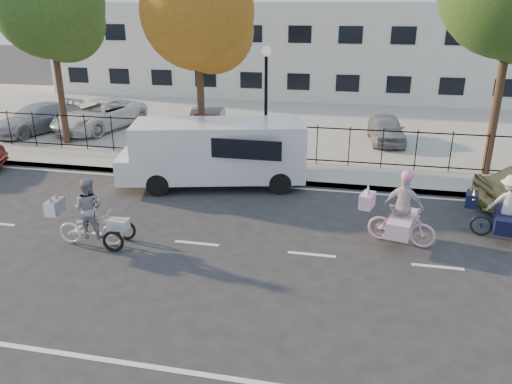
% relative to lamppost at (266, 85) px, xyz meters
% --- Properties ---
extents(ground, '(120.00, 120.00, 0.00)m').
position_rel_lamppost_xyz_m(ground, '(-0.50, -6.80, -3.11)').
color(ground, '#333334').
extents(road_markings, '(60.00, 9.52, 0.01)m').
position_rel_lamppost_xyz_m(road_markings, '(-0.50, -6.80, -3.11)').
color(road_markings, silver).
rests_on(road_markings, ground).
extents(curb, '(60.00, 0.10, 0.15)m').
position_rel_lamppost_xyz_m(curb, '(-0.50, -1.75, -3.04)').
color(curb, '#A8A399').
rests_on(curb, ground).
extents(sidewalk, '(60.00, 2.20, 0.15)m').
position_rel_lamppost_xyz_m(sidewalk, '(-0.50, -0.70, -3.04)').
color(sidewalk, '#A8A399').
rests_on(sidewalk, ground).
extents(parking_lot, '(60.00, 15.60, 0.15)m').
position_rel_lamppost_xyz_m(parking_lot, '(-0.50, 8.20, -3.04)').
color(parking_lot, '#A8A399').
rests_on(parking_lot, ground).
extents(iron_fence, '(58.00, 0.06, 1.50)m').
position_rel_lamppost_xyz_m(iron_fence, '(-0.50, 0.40, -2.21)').
color(iron_fence, black).
rests_on(iron_fence, sidewalk).
extents(building, '(34.00, 10.00, 6.00)m').
position_rel_lamppost_xyz_m(building, '(-0.50, 18.20, -0.11)').
color(building, silver).
rests_on(building, ground).
extents(lamppost, '(0.36, 0.36, 4.33)m').
position_rel_lamppost_xyz_m(lamppost, '(0.00, 0.00, 0.00)').
color(lamppost, black).
rests_on(lamppost, sidewalk).
extents(street_sign, '(0.85, 0.06, 1.80)m').
position_rel_lamppost_xyz_m(street_sign, '(-2.35, 0.00, -1.70)').
color(street_sign, black).
rests_on(street_sign, sidewalk).
extents(zebra_trike, '(2.11, 0.86, 1.80)m').
position_rel_lamppost_xyz_m(zebra_trike, '(-3.14, -7.39, -2.42)').
color(zebra_trike, white).
rests_on(zebra_trike, ground).
extents(unicorn_bike, '(2.04, 1.46, 2.01)m').
position_rel_lamppost_xyz_m(unicorn_bike, '(4.65, -5.69, -2.37)').
color(unicorn_bike, '#F0B7CB').
rests_on(unicorn_bike, ground).
extents(bull_bike, '(1.98, 1.38, 1.79)m').
position_rel_lamppost_xyz_m(bull_bike, '(7.35, -4.84, -2.40)').
color(bull_bike, black).
rests_on(bull_bike, ground).
extents(white_van, '(6.59, 3.42, 2.20)m').
position_rel_lamppost_xyz_m(white_van, '(-1.27, -2.30, -1.90)').
color(white_van, white).
rests_on(white_van, ground).
extents(pedestrian, '(0.65, 0.53, 1.54)m').
position_rel_lamppost_xyz_m(pedestrian, '(-3.37, -1.40, -2.19)').
color(pedestrian, black).
rests_on(pedestrian, sidewalk).
extents(lot_car_a, '(3.12, 4.81, 1.30)m').
position_rel_lamppost_xyz_m(lot_car_a, '(-11.61, 2.79, -2.31)').
color(lot_car_a, '#A5A6AC').
rests_on(lot_car_a, parking_lot).
extents(lot_car_b, '(3.36, 5.49, 1.42)m').
position_rel_lamppost_xyz_m(lot_car_b, '(-8.93, 3.81, -2.25)').
color(lot_car_b, white).
rests_on(lot_car_b, parking_lot).
extents(lot_car_c, '(1.96, 4.08, 1.29)m').
position_rel_lamppost_xyz_m(lot_car_c, '(-3.41, 3.38, -2.32)').
color(lot_car_c, '#505358').
rests_on(lot_car_c, parking_lot).
extents(lot_car_d, '(1.76, 3.60, 1.18)m').
position_rel_lamppost_xyz_m(lot_car_d, '(4.58, 4.26, -2.37)').
color(lot_car_d, '#93949A').
rests_on(lot_car_d, parking_lot).
extents(tree_west, '(4.46, 4.46, 8.17)m').
position_rel_lamppost_xyz_m(tree_west, '(-8.99, 1.26, 2.61)').
color(tree_west, '#442D1D').
rests_on(tree_west, ground).
extents(tree_mid, '(4.20, 4.20, 7.71)m').
position_rel_lamppost_xyz_m(tree_mid, '(-2.52, 0.56, 2.28)').
color(tree_mid, '#442D1D').
rests_on(tree_mid, ground).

